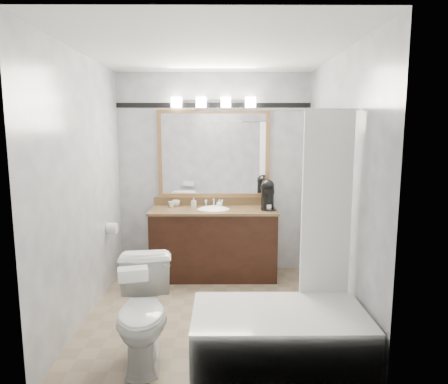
{
  "coord_description": "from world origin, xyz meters",
  "views": [
    {
      "loc": [
        0.1,
        -3.73,
        1.78
      ],
      "look_at": [
        0.12,
        0.35,
        1.16
      ],
      "focal_mm": 32.0,
      "sensor_mm": 36.0,
      "label": 1
    }
  ],
  "objects": [
    {
      "name": "accent_stripe",
      "position": [
        0.0,
        1.29,
        2.1
      ],
      "size": [
        2.4,
        0.01,
        0.06
      ],
      "primitive_type": "cube",
      "color": "black",
      "rests_on": "room"
    },
    {
      "name": "tissue_box",
      "position": [
        -0.51,
        -1.12,
        0.82
      ],
      "size": [
        0.22,
        0.16,
        0.08
      ],
      "primitive_type": "cube",
      "rotation": [
        0.0,
        0.0,
        0.26
      ],
      "color": "white",
      "rests_on": "toilet"
    },
    {
      "name": "cup_right",
      "position": [
        -0.53,
        1.14,
        0.89
      ],
      "size": [
        0.08,
        0.08,
        0.07
      ],
      "primitive_type": "imported",
      "rotation": [
        0.0,
        0.0,
        0.09
      ],
      "color": "white",
      "rests_on": "vanity"
    },
    {
      "name": "bathtub",
      "position": [
        0.55,
        -0.9,
        0.28
      ],
      "size": [
        1.3,
        0.75,
        1.96
      ],
      "color": "white",
      "rests_on": "ground"
    },
    {
      "name": "vanity_light_bar",
      "position": [
        0.0,
        1.23,
        2.13
      ],
      "size": [
        1.02,
        0.14,
        0.12
      ],
      "color": "silver",
      "rests_on": "room"
    },
    {
      "name": "soap_bar",
      "position": [
        0.0,
        1.13,
        0.86
      ],
      "size": [
        0.07,
        0.05,
        0.02
      ],
      "primitive_type": "cube",
      "rotation": [
        0.0,
        0.0,
        -0.0
      ],
      "color": "beige",
      "rests_on": "vanity"
    },
    {
      "name": "room",
      "position": [
        0.0,
        0.0,
        1.25
      ],
      "size": [
        2.42,
        2.62,
        2.52
      ],
      "color": "gray",
      "rests_on": "ground"
    },
    {
      "name": "vanity",
      "position": [
        0.0,
        1.02,
        0.44
      ],
      "size": [
        1.53,
        0.58,
        0.97
      ],
      "color": "black",
      "rests_on": "ground"
    },
    {
      "name": "toilet",
      "position": [
        -0.51,
        -0.8,
        0.39
      ],
      "size": [
        0.52,
        0.81,
        0.78
      ],
      "primitive_type": "imported",
      "rotation": [
        0.0,
        0.0,
        0.12
      ],
      "color": "white",
      "rests_on": "ground"
    },
    {
      "name": "tp_roll",
      "position": [
        -1.14,
        0.66,
        0.7
      ],
      "size": [
        0.11,
        0.12,
        0.12
      ],
      "primitive_type": "cylinder",
      "rotation": [
        0.0,
        1.57,
        0.0
      ],
      "color": "white",
      "rests_on": "room"
    },
    {
      "name": "coffee_maker",
      "position": [
        0.65,
        1.01,
        1.04
      ],
      "size": [
        0.19,
        0.24,
        0.36
      ],
      "rotation": [
        0.0,
        0.0,
        0.1
      ],
      "color": "black",
      "rests_on": "vanity"
    },
    {
      "name": "soap_bottle_a",
      "position": [
        -0.25,
        1.15,
        0.91
      ],
      "size": [
        0.06,
        0.07,
        0.12
      ],
      "primitive_type": "imported",
      "rotation": [
        0.0,
        0.0,
        -0.26
      ],
      "color": "white",
      "rests_on": "vanity"
    },
    {
      "name": "cup_left",
      "position": [
        -0.48,
        1.22,
        0.89
      ],
      "size": [
        0.12,
        0.12,
        0.08
      ],
      "primitive_type": "imported",
      "rotation": [
        0.0,
        0.0,
        0.23
      ],
      "color": "white",
      "rests_on": "vanity"
    },
    {
      "name": "mirror",
      "position": [
        0.0,
        1.28,
        1.5
      ],
      "size": [
        1.4,
        0.04,
        1.1
      ],
      "color": "#AA7A4C",
      "rests_on": "room"
    },
    {
      "name": "soap_bottle_b",
      "position": [
        0.07,
        1.16,
        0.9
      ],
      "size": [
        0.08,
        0.08,
        0.09
      ],
      "primitive_type": "imported",
      "rotation": [
        0.0,
        0.0,
        0.1
      ],
      "color": "white",
      "rests_on": "vanity"
    }
  ]
}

